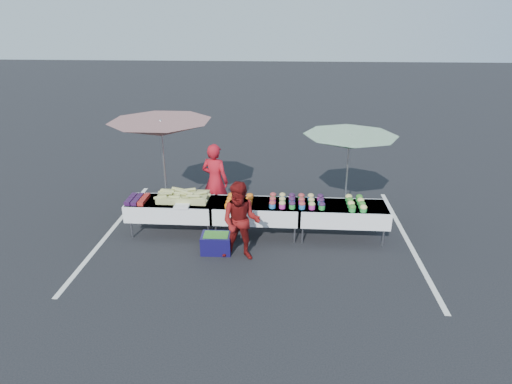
# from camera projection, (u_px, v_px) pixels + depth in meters

# --- Properties ---
(ground) EXTENTS (80.00, 80.00, 0.00)m
(ground) POSITION_uv_depth(u_px,v_px,m) (256.00, 235.00, 9.22)
(ground) COLOR black
(stripe_left) EXTENTS (0.10, 5.00, 0.00)m
(stripe_left) POSITION_uv_depth(u_px,v_px,m) (111.00, 230.00, 9.42)
(stripe_left) COLOR silver
(stripe_left) RESTS_ON ground
(stripe_right) EXTENTS (0.10, 5.00, 0.00)m
(stripe_right) POSITION_uv_depth(u_px,v_px,m) (407.00, 240.00, 9.02)
(stripe_right) COLOR silver
(stripe_right) RESTS_ON ground
(table_left) EXTENTS (1.86, 0.81, 0.75)m
(table_left) POSITION_uv_depth(u_px,v_px,m) (172.00, 208.00, 9.12)
(table_left) COLOR white
(table_left) RESTS_ON ground
(table_center) EXTENTS (1.86, 0.81, 0.75)m
(table_center) POSITION_uv_depth(u_px,v_px,m) (256.00, 210.00, 9.00)
(table_center) COLOR white
(table_center) RESTS_ON ground
(table_right) EXTENTS (1.86, 0.81, 0.75)m
(table_right) POSITION_uv_depth(u_px,v_px,m) (342.00, 213.00, 8.89)
(table_right) COLOR white
(table_right) RESTS_ON ground
(berry_punnets) EXTENTS (0.40, 0.54, 0.08)m
(berry_punnets) POSITION_uv_depth(u_px,v_px,m) (137.00, 199.00, 9.03)
(berry_punnets) COLOR #240B2D
(berry_punnets) RESTS_ON table_left
(corn_pile) EXTENTS (1.16, 0.57, 0.26)m
(corn_pile) POSITION_uv_depth(u_px,v_px,m) (183.00, 196.00, 9.04)
(corn_pile) COLOR #9EA956
(corn_pile) RESTS_ON table_left
(plastic_bags) EXTENTS (0.30, 0.25, 0.05)m
(plastic_bags) POSITION_uv_depth(u_px,v_px,m) (182.00, 206.00, 8.75)
(plastic_bags) COLOR white
(plastic_bags) RESTS_ON table_left
(carrot_bowls) EXTENTS (0.55, 0.69, 0.11)m
(carrot_bowls) POSITION_uv_depth(u_px,v_px,m) (239.00, 201.00, 8.93)
(carrot_bowls) COLOR orange
(carrot_bowls) RESTS_ON table_center
(potato_cups) EXTENTS (1.14, 0.58, 0.16)m
(potato_cups) POSITION_uv_depth(u_px,v_px,m) (297.00, 201.00, 8.86)
(potato_cups) COLOR #2465A9
(potato_cups) RESTS_ON table_right
(bean_baskets) EXTENTS (0.36, 0.68, 0.15)m
(bean_baskets) POSITION_uv_depth(u_px,v_px,m) (356.00, 203.00, 8.77)
(bean_baskets) COLOR #238D36
(bean_baskets) RESTS_ON table_right
(vendor) EXTENTS (0.74, 0.61, 1.76)m
(vendor) POSITION_uv_depth(u_px,v_px,m) (215.00, 181.00, 9.78)
(vendor) COLOR #A91320
(vendor) RESTS_ON ground
(customer) EXTENTS (0.81, 0.66, 1.57)m
(customer) POSITION_uv_depth(u_px,v_px,m) (241.00, 222.00, 8.05)
(customer) COLOR maroon
(customer) RESTS_ON ground
(umbrella_left) EXTENTS (2.95, 2.95, 2.31)m
(umbrella_left) POSITION_uv_depth(u_px,v_px,m) (161.00, 129.00, 9.31)
(umbrella_left) COLOR black
(umbrella_left) RESTS_ON ground
(umbrella_right) EXTENTS (2.13, 2.13, 2.06)m
(umbrella_right) POSITION_uv_depth(u_px,v_px,m) (350.00, 143.00, 9.13)
(umbrella_right) COLOR black
(umbrella_right) RESTS_ON ground
(storage_bin) EXTENTS (0.60, 0.44, 0.39)m
(storage_bin) POSITION_uv_depth(u_px,v_px,m) (216.00, 243.00, 8.49)
(storage_bin) COLOR #100C3D
(storage_bin) RESTS_ON ground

